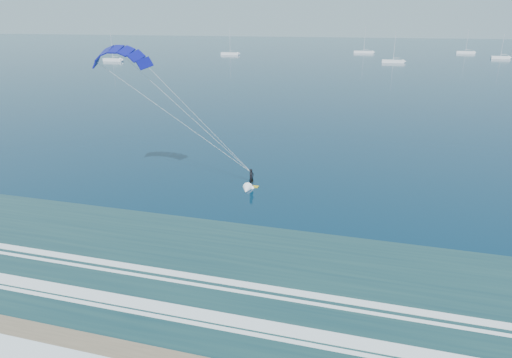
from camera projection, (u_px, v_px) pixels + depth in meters
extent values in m
cube|color=#1E423F|center=(235.00, 296.00, 30.42)|extent=(600.00, 22.00, 0.03)
cube|color=white|center=(222.00, 318.00, 28.15)|extent=(600.00, 1.10, 0.07)
cube|color=white|center=(241.00, 284.00, 31.78)|extent=(600.00, 0.70, 0.07)
cube|color=gold|center=(251.00, 186.00, 50.29)|extent=(1.59, 0.51, 0.09)
imported|color=black|center=(251.00, 177.00, 49.95)|extent=(0.72, 0.84, 1.95)
cone|color=white|center=(247.00, 190.00, 49.14)|extent=(1.31, 1.74, 1.10)
cube|color=white|center=(113.00, 60.00, 196.47)|extent=(8.73, 2.40, 1.20)
cylinder|color=silver|center=(112.00, 46.00, 194.50)|extent=(0.18, 0.18, 10.67)
cylinder|color=silver|center=(115.00, 57.00, 195.70)|extent=(2.60, 0.12, 0.12)
cube|color=white|center=(230.00, 54.00, 230.53)|extent=(9.27, 2.40, 1.20)
cylinder|color=silver|center=(230.00, 41.00, 228.42)|extent=(0.18, 0.18, 11.45)
cylinder|color=silver|center=(232.00, 51.00, 229.75)|extent=(2.60, 0.12, 0.12)
cube|color=white|center=(364.00, 52.00, 241.71)|extent=(10.19, 2.40, 1.20)
cylinder|color=silver|center=(365.00, 39.00, 239.45)|extent=(0.18, 0.18, 12.34)
cylinder|color=silver|center=(366.00, 49.00, 240.93)|extent=(2.60, 0.12, 0.12)
cube|color=white|center=(393.00, 61.00, 189.67)|extent=(8.93, 2.40, 1.20)
cylinder|color=silver|center=(395.00, 46.00, 187.61)|extent=(0.18, 0.18, 11.17)
cylinder|color=silver|center=(396.00, 58.00, 188.89)|extent=(2.60, 0.12, 0.12)
cube|color=white|center=(465.00, 52.00, 239.53)|extent=(9.08, 2.40, 1.20)
cylinder|color=silver|center=(467.00, 40.00, 237.48)|extent=(0.18, 0.18, 11.10)
cylinder|color=silver|center=(468.00, 50.00, 238.75)|extent=(2.60, 0.12, 0.12)
cube|color=white|center=(500.00, 57.00, 208.26)|extent=(7.89, 2.40, 1.20)
cylinder|color=silver|center=(503.00, 45.00, 206.44)|extent=(0.18, 0.18, 9.69)
cylinder|color=silver|center=(504.00, 54.00, 207.48)|extent=(2.60, 0.12, 0.12)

